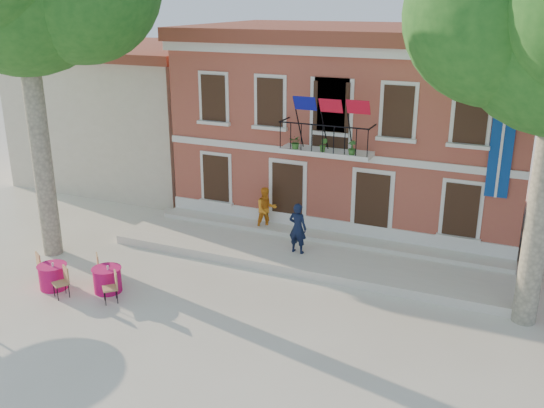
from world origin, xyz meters
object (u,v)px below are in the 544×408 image
(pedestrian_navy, at_px, (298,228))
(cafe_table_0, at_px, (107,279))
(pedestrian_orange, at_px, (266,209))
(cafe_table_1, at_px, (53,276))

(pedestrian_navy, xyz_separation_m, cafe_table_0, (-4.44, -4.50, -0.76))
(pedestrian_orange, distance_m, cafe_table_0, 6.54)
(pedestrian_navy, bearing_deg, cafe_table_1, 44.59)
(pedestrian_orange, height_order, cafe_table_0, pedestrian_orange)
(cafe_table_1, bearing_deg, pedestrian_orange, 56.37)
(pedestrian_orange, height_order, cafe_table_1, pedestrian_orange)
(pedestrian_navy, bearing_deg, pedestrian_orange, -33.11)
(pedestrian_navy, height_order, cafe_table_0, pedestrian_navy)
(pedestrian_orange, bearing_deg, cafe_table_0, -155.10)
(pedestrian_orange, bearing_deg, cafe_table_1, -164.98)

